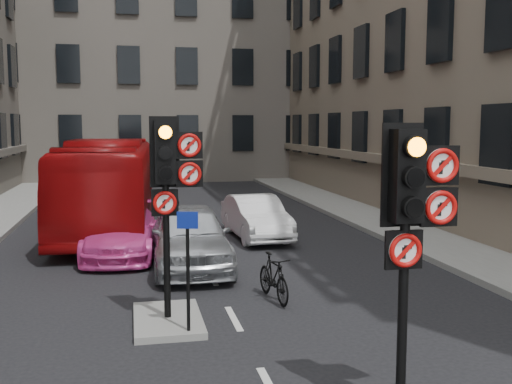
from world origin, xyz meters
name	(u,v)px	position (x,y,z in m)	size (l,w,h in m)	color
pavement_right	(418,233)	(7.20, 12.00, 0.08)	(3.00, 50.00, 0.16)	gray
centre_island	(168,320)	(-1.20, 5.00, 0.06)	(1.20, 2.00, 0.12)	gray
building_far	(154,32)	(0.00, 38.00, 10.00)	(30.00, 14.00, 20.00)	#6A615A
signal_near	(413,207)	(1.49, 0.99, 2.58)	(0.91, 0.40, 3.58)	black
signal_far	(170,173)	(-1.11, 4.99, 2.70)	(0.91, 0.40, 3.58)	black
car_silver	(190,236)	(-0.39, 9.11, 0.79)	(1.87, 4.65, 1.58)	#AEB1B6
car_white	(256,217)	(2.00, 12.60, 0.66)	(1.40, 4.02, 1.32)	white
car_pink	(122,232)	(-2.07, 10.91, 0.65)	(1.82, 4.48, 1.30)	#EC45A5
bus_red	(110,184)	(-2.50, 15.18, 1.53)	(2.57, 11.00, 3.06)	#970A0D
motorcycle	(274,277)	(0.99, 6.00, 0.47)	(0.44, 1.57, 0.95)	black
motorcyclist	(173,229)	(-0.76, 9.90, 0.86)	(0.63, 0.41, 1.72)	black
info_sign	(188,254)	(-0.90, 4.18, 1.42)	(0.34, 0.14, 2.02)	black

